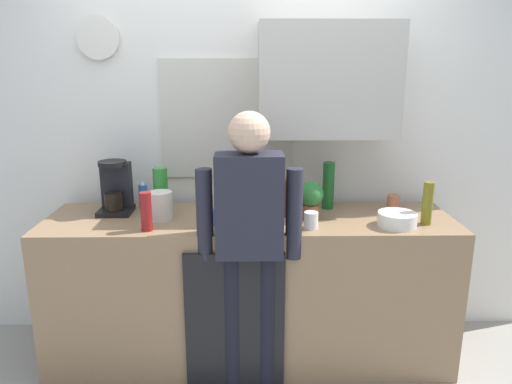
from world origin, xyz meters
TOP-DOWN VIEW (x-y plane):
  - ground_plane at (0.00, 0.00)m, footprint 8.00×8.00m
  - kitchen_counter at (0.00, 0.30)m, footprint 2.45×0.64m
  - dishwasher_panel at (-0.08, -0.03)m, footprint 0.56×0.02m
  - back_wall_assembly at (0.06, 0.70)m, footprint 4.05×0.42m
  - coffee_maker at (-0.83, 0.43)m, footprint 0.20×0.20m
  - bottle_green_wine at (0.50, 0.49)m, footprint 0.07×0.07m
  - bottle_olive_oil at (1.02, 0.17)m, footprint 0.06×0.06m
  - bottle_amber_beer at (0.23, 0.32)m, footprint 0.06×0.06m
  - bottle_clear_soda at (-0.55, 0.44)m, footprint 0.09×0.09m
  - bottle_red_vinegar at (-0.57, 0.09)m, footprint 0.06×0.06m
  - bottle_dark_sauce at (-0.07, 0.32)m, footprint 0.06×0.06m
  - cup_terracotta_mug at (0.92, 0.46)m, footprint 0.08×0.08m
  - cup_blue_mug at (-0.17, 0.18)m, footprint 0.08×0.08m
  - cup_white_mug at (0.35, 0.11)m, footprint 0.08×0.08m
  - mixing_bowl at (0.84, 0.14)m, footprint 0.22×0.22m
  - potted_plant at (0.36, 0.27)m, footprint 0.15×0.15m
  - dish_soap at (-0.68, 0.53)m, footprint 0.06×0.06m
  - storage_canister at (-0.53, 0.28)m, footprint 0.14×0.14m
  - person_at_sink at (0.00, 0.00)m, footprint 0.57×0.22m

SIDE VIEW (x-z plane):
  - ground_plane at x=0.00m, z-range 0.00..0.00m
  - dishwasher_panel at x=-0.08m, z-range 0.00..0.84m
  - kitchen_counter at x=0.00m, z-range 0.00..0.93m
  - person_at_sink at x=0.00m, z-range 0.15..1.75m
  - mixing_bowl at x=0.84m, z-range 0.93..1.01m
  - cup_terracotta_mug at x=0.92m, z-range 0.93..1.02m
  - cup_white_mug at x=0.35m, z-range 0.93..1.03m
  - cup_blue_mug at x=-0.17m, z-range 0.93..1.03m
  - dish_soap at x=-0.68m, z-range 0.92..1.10m
  - storage_canister at x=-0.53m, z-range 0.93..1.10m
  - bottle_dark_sauce at x=-0.07m, z-range 0.93..1.11m
  - bottle_red_vinegar at x=-0.57m, z-range 0.93..1.15m
  - bottle_amber_beer at x=0.23m, z-range 0.93..1.16m
  - bottle_olive_oil at x=1.02m, z-range 0.93..1.18m
  - potted_plant at x=0.36m, z-range 0.95..1.18m
  - bottle_clear_soda at x=-0.55m, z-range 0.93..1.21m
  - coffee_maker at x=-0.83m, z-range 0.91..1.24m
  - bottle_green_wine at x=0.50m, z-range 0.93..1.23m
  - back_wall_assembly at x=0.06m, z-range 0.07..2.67m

